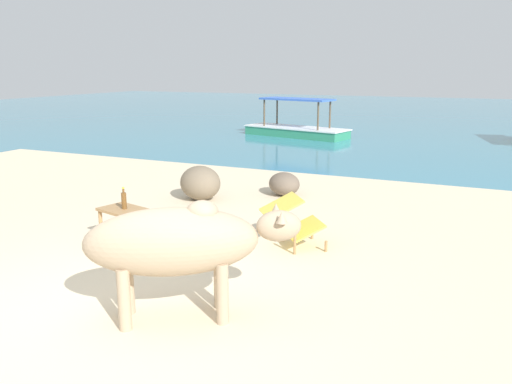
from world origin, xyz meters
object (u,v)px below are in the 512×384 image
at_px(bottle, 124,200).
at_px(deck_chair_near, 293,219).
at_px(low_bench_table, 127,215).
at_px(cow, 178,242).
at_px(boat_green, 296,128).

relative_size(bottle, deck_chair_near, 0.32).
bearing_deg(bottle, deck_chair_near, 16.61).
bearing_deg(low_bench_table, bottle, 176.83).
height_order(cow, bottle, cow).
bearing_deg(cow, bottle, 107.15).
relative_size(cow, deck_chair_near, 2.03).
bearing_deg(bottle, boat_green, 98.39).
bearing_deg(low_bench_table, deck_chair_near, 32.32).
bearing_deg(boat_green, deck_chair_near, -57.06).
height_order(cow, low_bench_table, cow).
relative_size(low_bench_table, bottle, 2.87).
height_order(deck_chair_near, boat_green, boat_green).
bearing_deg(boat_green, low_bench_table, -68.14).
bearing_deg(deck_chair_near, bottle, 158.89).
bearing_deg(low_bench_table, boat_green, 113.68).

